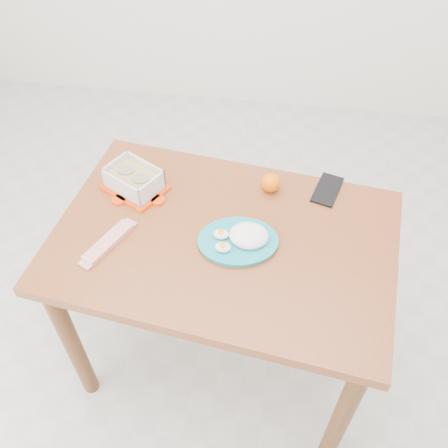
# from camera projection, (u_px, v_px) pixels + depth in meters

# --- Properties ---
(ground) EXTENTS (3.50, 3.50, 0.00)m
(ground) POSITION_uv_depth(u_px,v_px,m) (203.00, 327.00, 2.20)
(ground) COLOR #B7B7B2
(ground) RESTS_ON ground
(dining_table) EXTENTS (1.15, 0.84, 0.75)m
(dining_table) POSITION_uv_depth(u_px,v_px,m) (224.00, 259.00, 1.65)
(dining_table) COLOR brown
(dining_table) RESTS_ON ground
(food_container) EXTENTS (0.25, 0.23, 0.08)m
(food_container) POSITION_uv_depth(u_px,v_px,m) (134.00, 180.00, 1.68)
(food_container) COLOR #FF3E07
(food_container) RESTS_ON dining_table
(orange_fruit) EXTENTS (0.07, 0.07, 0.07)m
(orange_fruit) POSITION_uv_depth(u_px,v_px,m) (271.00, 183.00, 1.69)
(orange_fruit) COLOR orange
(orange_fruit) RESTS_ON dining_table
(rice_plate) EXTENTS (0.28, 0.28, 0.07)m
(rice_plate) POSITION_uv_depth(u_px,v_px,m) (241.00, 238.00, 1.53)
(rice_plate) COLOR teal
(rice_plate) RESTS_ON dining_table
(candy_bar) EXTENTS (0.12, 0.19, 0.02)m
(candy_bar) POSITION_uv_depth(u_px,v_px,m) (108.00, 242.00, 1.54)
(candy_bar) COLOR #B71209
(candy_bar) RESTS_ON dining_table
(smartphone) EXTENTS (0.12, 0.17, 0.01)m
(smartphone) POSITION_uv_depth(u_px,v_px,m) (327.00, 190.00, 1.70)
(smartphone) COLOR black
(smartphone) RESTS_ON dining_table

